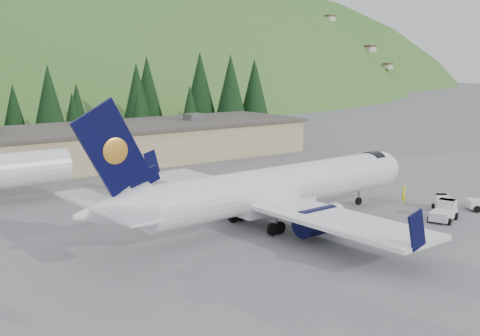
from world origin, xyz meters
name	(u,v)px	position (x,y,z in m)	size (l,w,h in m)	color
ground	(280,222)	(0.00, 0.00, 0.00)	(600.00, 600.00, 0.00)	slate
airliner	(272,190)	(-1.02, -0.04, 3.09)	(34.87, 32.68, 11.59)	white
baggage_tug_a	(444,212)	(12.24, -8.09, 0.78)	(3.63, 2.80, 1.75)	silver
baggage_tug_c	(443,204)	(15.36, -5.80, 0.63)	(2.57, 2.91, 1.40)	silver
terminal_building	(66,148)	(-5.01, 38.00, 2.62)	(71.00, 17.00, 6.10)	tan
ramp_worker	(403,195)	(14.33, -1.93, 0.89)	(0.65, 0.43, 1.79)	yellow
tree_line	(51,99)	(1.04, 60.51, 7.60)	(113.79, 17.58, 14.47)	black
hills	(65,284)	(53.34, 207.38, -82.80)	(614.00, 330.00, 300.00)	#21601F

